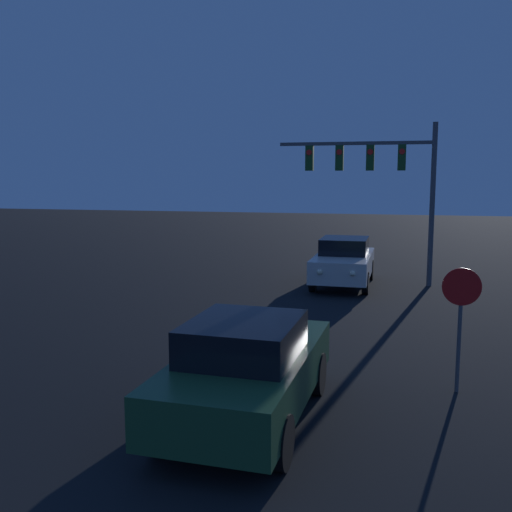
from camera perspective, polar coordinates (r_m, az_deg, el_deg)
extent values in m
cube|color=#1E4728|center=(9.20, -0.79, -11.75)|extent=(2.05, 4.49, 0.75)
cube|color=black|center=(8.80, -1.22, -8.20)|extent=(1.68, 1.99, 0.56)
cylinder|color=black|center=(10.82, -3.15, -10.81)|extent=(0.23, 0.75, 0.75)
cylinder|color=black|center=(10.40, 6.16, -11.62)|extent=(0.23, 0.75, 0.75)
cylinder|color=black|center=(8.45, -9.54, -16.46)|extent=(0.23, 0.75, 0.75)
cylinder|color=black|center=(7.91, 2.56, -18.11)|extent=(0.23, 0.75, 0.75)
sphere|color=#F9EFC6|center=(11.37, -0.05, -7.50)|extent=(0.18, 0.18, 0.18)
sphere|color=#F9EFC6|center=(11.13, 5.17, -7.86)|extent=(0.18, 0.18, 0.18)
cube|color=beige|center=(20.48, 8.74, -0.86)|extent=(1.94, 4.45, 0.75)
cube|color=black|center=(20.61, 8.84, 1.03)|extent=(1.63, 1.95, 0.56)
cylinder|color=black|center=(19.12, 10.90, -2.68)|extent=(0.22, 0.75, 0.75)
cylinder|color=black|center=(19.31, 5.72, -2.47)|extent=(0.22, 0.75, 0.75)
cylinder|color=black|center=(21.83, 11.37, -1.38)|extent=(0.22, 0.75, 0.75)
cylinder|color=black|center=(21.99, 6.83, -1.21)|extent=(0.22, 0.75, 0.75)
sphere|color=#F9EFC6|center=(18.22, 9.65, -1.73)|extent=(0.18, 0.18, 0.18)
sphere|color=#F9EFC6|center=(18.34, 6.40, -1.61)|extent=(0.18, 0.18, 0.18)
cylinder|color=#4C4C51|center=(20.89, 17.21, 4.86)|extent=(0.18, 0.18, 5.71)
cube|color=#4C4C51|center=(20.93, 9.89, 11.04)|extent=(5.42, 0.12, 0.12)
cube|color=#1E471E|center=(20.85, 14.38, 9.52)|extent=(0.28, 0.28, 0.90)
cylinder|color=red|center=(20.71, 14.40, 10.09)|extent=(0.20, 0.02, 0.20)
cube|color=#1E471E|center=(20.88, 11.36, 9.61)|extent=(0.28, 0.28, 0.90)
cylinder|color=red|center=(20.73, 11.35, 10.18)|extent=(0.20, 0.02, 0.20)
cube|color=#1E471E|center=(20.96, 8.35, 9.67)|extent=(0.28, 0.28, 0.90)
cylinder|color=red|center=(20.82, 8.32, 10.24)|extent=(0.20, 0.02, 0.20)
cube|color=#1E471E|center=(21.10, 5.38, 9.71)|extent=(0.28, 0.28, 0.90)
cylinder|color=red|center=(20.96, 5.32, 10.28)|extent=(0.20, 0.02, 0.20)
cylinder|color=#4C4C51|center=(10.83, 19.67, -7.05)|extent=(0.07, 0.07, 2.27)
cylinder|color=red|center=(10.64, 19.88, -2.91)|extent=(0.67, 0.03, 0.67)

